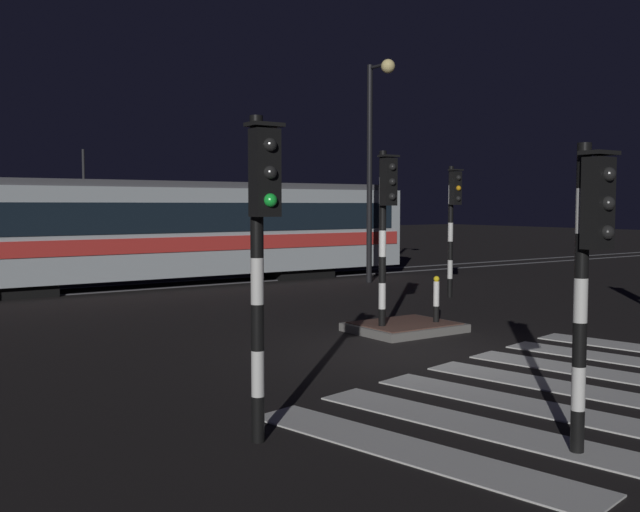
{
  "coord_description": "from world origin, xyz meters",
  "views": [
    {
      "loc": [
        -8.47,
        -9.34,
        2.54
      ],
      "look_at": [
        0.75,
        4.04,
        1.4
      ],
      "focal_mm": 41.22,
      "sensor_mm": 36.0,
      "label": 1
    }
  ],
  "objects_px": {
    "traffic_light_kerb_mid_left": "(590,251)",
    "tram": "(167,230)",
    "street_lamp_trackside_right": "(375,144)",
    "bollard_island_edge": "(436,303)",
    "traffic_light_corner_far_right": "(453,211)",
    "traffic_light_corner_near_left": "(261,229)",
    "traffic_light_median_centre": "(386,214)"
  },
  "relations": [
    {
      "from": "traffic_light_kerb_mid_left",
      "to": "tram",
      "type": "bearing_deg",
      "value": 80.87
    },
    {
      "from": "street_lamp_trackside_right",
      "to": "bollard_island_edge",
      "type": "xyz_separation_m",
      "value": [
        -4.65,
        -7.78,
        -3.93
      ]
    },
    {
      "from": "traffic_light_kerb_mid_left",
      "to": "street_lamp_trackside_right",
      "type": "bearing_deg",
      "value": 58.65
    },
    {
      "from": "traffic_light_kerb_mid_left",
      "to": "traffic_light_corner_far_right",
      "type": "distance_m",
      "value": 12.73
    },
    {
      "from": "traffic_light_corner_near_left",
      "to": "traffic_light_kerb_mid_left",
      "type": "relative_size",
      "value": 1.1
    },
    {
      "from": "traffic_light_kerb_mid_left",
      "to": "traffic_light_corner_far_right",
      "type": "bearing_deg",
      "value": 51.19
    },
    {
      "from": "traffic_light_corner_far_right",
      "to": "bollard_island_edge",
      "type": "xyz_separation_m",
      "value": [
        -4.06,
        -3.64,
        -1.8
      ]
    },
    {
      "from": "traffic_light_corner_near_left",
      "to": "traffic_light_corner_far_right",
      "type": "height_order",
      "value": "traffic_light_corner_far_right"
    },
    {
      "from": "traffic_light_corner_near_left",
      "to": "tram",
      "type": "xyz_separation_m",
      "value": [
        5.26,
        15.0,
        -0.54
      ]
    },
    {
      "from": "traffic_light_corner_far_right",
      "to": "bollard_island_edge",
      "type": "height_order",
      "value": "traffic_light_corner_far_right"
    },
    {
      "from": "traffic_light_kerb_mid_left",
      "to": "bollard_island_edge",
      "type": "xyz_separation_m",
      "value": [
        3.92,
        6.28,
        -1.52
      ]
    },
    {
      "from": "street_lamp_trackside_right",
      "to": "bollard_island_edge",
      "type": "height_order",
      "value": "street_lamp_trackside_right"
    },
    {
      "from": "traffic_light_median_centre",
      "to": "street_lamp_trackside_right",
      "type": "height_order",
      "value": "street_lamp_trackside_right"
    },
    {
      "from": "street_lamp_trackside_right",
      "to": "tram",
      "type": "distance_m",
      "value": 7.13
    },
    {
      "from": "traffic_light_corner_far_right",
      "to": "traffic_light_corner_near_left",
      "type": "bearing_deg",
      "value": -143.54
    },
    {
      "from": "traffic_light_corner_far_right",
      "to": "tram",
      "type": "xyz_separation_m",
      "value": [
        -5.21,
        7.26,
        -0.61
      ]
    },
    {
      "from": "traffic_light_corner_near_left",
      "to": "street_lamp_trackside_right",
      "type": "bearing_deg",
      "value": 47.04
    },
    {
      "from": "traffic_light_corner_near_left",
      "to": "tram",
      "type": "bearing_deg",
      "value": 70.68
    },
    {
      "from": "street_lamp_trackside_right",
      "to": "traffic_light_kerb_mid_left",
      "type": "bearing_deg",
      "value": -121.35
    },
    {
      "from": "traffic_light_corner_near_left",
      "to": "street_lamp_trackside_right",
      "type": "height_order",
      "value": "street_lamp_trackside_right"
    },
    {
      "from": "traffic_light_kerb_mid_left",
      "to": "street_lamp_trackside_right",
      "type": "relative_size",
      "value": 0.45
    },
    {
      "from": "traffic_light_kerb_mid_left",
      "to": "traffic_light_median_centre",
      "type": "bearing_deg",
      "value": 67.12
    },
    {
      "from": "traffic_light_median_centre",
      "to": "tram",
      "type": "xyz_separation_m",
      "value": [
        0.04,
        10.74,
        -0.61
      ]
    },
    {
      "from": "traffic_light_corner_near_left",
      "to": "bollard_island_edge",
      "type": "height_order",
      "value": "traffic_light_corner_near_left"
    },
    {
      "from": "bollard_island_edge",
      "to": "traffic_light_corner_near_left",
      "type": "bearing_deg",
      "value": -147.43
    },
    {
      "from": "traffic_light_corner_far_right",
      "to": "street_lamp_trackside_right",
      "type": "xyz_separation_m",
      "value": [
        0.59,
        4.14,
        2.12
      ]
    },
    {
      "from": "bollard_island_edge",
      "to": "street_lamp_trackside_right",
      "type": "bearing_deg",
      "value": 59.15
    },
    {
      "from": "traffic_light_corner_near_left",
      "to": "street_lamp_trackside_right",
      "type": "distance_m",
      "value": 16.38
    },
    {
      "from": "traffic_light_corner_near_left",
      "to": "tram",
      "type": "distance_m",
      "value": 15.91
    },
    {
      "from": "traffic_light_corner_near_left",
      "to": "traffic_light_kerb_mid_left",
      "type": "distance_m",
      "value": 3.32
    },
    {
      "from": "traffic_light_kerb_mid_left",
      "to": "tram",
      "type": "distance_m",
      "value": 17.4
    },
    {
      "from": "traffic_light_median_centre",
      "to": "traffic_light_corner_far_right",
      "type": "distance_m",
      "value": 6.3
    }
  ]
}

